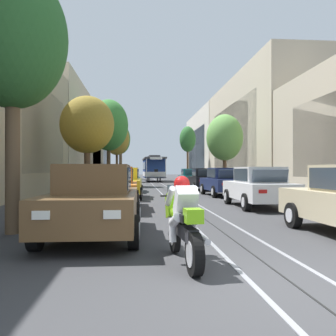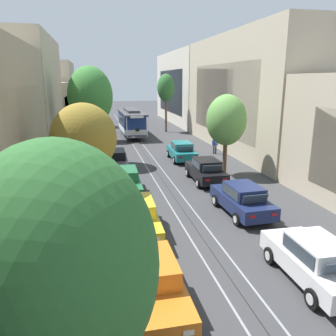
% 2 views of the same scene
% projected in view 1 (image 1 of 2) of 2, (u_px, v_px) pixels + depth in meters
% --- Properties ---
extents(ground_plane, '(169.45, 169.45, 0.00)m').
position_uv_depth(ground_plane, '(161.00, 187.00, 31.24)').
color(ground_plane, '#38383A').
extents(trolley_track_rails, '(1.14, 75.78, 0.01)m').
position_uv_depth(trolley_track_rails, '(158.00, 184.00, 36.00)').
color(trolley_track_rails, gray).
rests_on(trolley_track_rails, ground).
extents(building_facade_left, '(5.69, 67.48, 10.23)m').
position_uv_depth(building_facade_left, '(51.00, 138.00, 33.24)').
color(building_facade_left, tan).
rests_on(building_facade_left, ground).
extents(building_facade_right, '(6.00, 67.48, 10.90)m').
position_uv_depth(building_facade_right, '(242.00, 139.00, 42.17)').
color(building_facade_right, '#BCAD93').
rests_on(building_facade_right, ground).
extents(parked_car_brown_near_left, '(2.03, 4.37, 1.58)m').
position_uv_depth(parked_car_brown_near_left, '(95.00, 200.00, 7.86)').
color(parked_car_brown_near_left, brown).
rests_on(parked_car_brown_near_left, ground).
extents(parked_car_orange_second_left, '(2.01, 4.36, 1.58)m').
position_uv_depth(parked_car_orange_second_left, '(113.00, 188.00, 13.34)').
color(parked_car_orange_second_left, orange).
rests_on(parked_car_orange_second_left, ground).
extents(parked_car_yellow_mid_left, '(2.09, 4.40, 1.58)m').
position_uv_depth(parked_car_yellow_mid_left, '(123.00, 183.00, 18.45)').
color(parked_car_yellow_mid_left, gold).
rests_on(parked_car_yellow_mid_left, ground).
extents(parked_car_green_fourth_left, '(2.09, 4.40, 1.58)m').
position_uv_depth(parked_car_green_fourth_left, '(126.00, 180.00, 23.94)').
color(parked_car_green_fourth_left, '#1E6038').
rests_on(parked_car_green_fourth_left, ground).
extents(parked_car_black_fifth_left, '(2.10, 4.40, 1.58)m').
position_uv_depth(parked_car_black_fifth_left, '(126.00, 178.00, 29.60)').
color(parked_car_black_fifth_left, black).
rests_on(parked_car_black_fifth_left, ground).
extents(parked_car_white_second_right, '(2.02, 4.37, 1.58)m').
position_uv_depth(parked_car_white_second_right, '(258.00, 187.00, 13.97)').
color(parked_car_white_second_right, silver).
rests_on(parked_car_white_second_right, ground).
extents(parked_car_navy_mid_right, '(2.12, 4.41, 1.58)m').
position_uv_depth(parked_car_navy_mid_right, '(224.00, 182.00, 20.14)').
color(parked_car_navy_mid_right, '#19234C').
rests_on(parked_car_navy_mid_right, ground).
extents(parked_car_black_fourth_right, '(2.03, 4.37, 1.58)m').
position_uv_depth(parked_car_black_fourth_right, '(204.00, 179.00, 25.96)').
color(parked_car_black_fourth_right, black).
rests_on(parked_car_black_fourth_right, ground).
extents(parked_car_teal_fifth_right, '(2.06, 4.39, 1.58)m').
position_uv_depth(parked_car_teal_fifth_right, '(190.00, 177.00, 32.42)').
color(parked_car_teal_fifth_right, '#196B70').
rests_on(parked_car_teal_fifth_right, ground).
extents(street_tree_kerb_left_near, '(2.48, 2.17, 6.13)m').
position_uv_depth(street_tree_kerb_left_near, '(13.00, 41.00, 8.21)').
color(street_tree_kerb_left_near, brown).
rests_on(street_tree_kerb_left_near, ground).
extents(street_tree_kerb_left_second, '(3.09, 2.75, 5.73)m').
position_uv_depth(street_tree_kerb_left_second, '(87.00, 125.00, 20.48)').
color(street_tree_kerb_left_second, brown).
rests_on(street_tree_kerb_left_second, ground).
extents(street_tree_kerb_left_mid, '(3.48, 3.80, 7.78)m').
position_uv_depth(street_tree_kerb_left_mid, '(109.00, 125.00, 31.90)').
color(street_tree_kerb_left_mid, '#4C3826').
rests_on(street_tree_kerb_left_mid, ground).
extents(street_tree_kerb_left_fourth, '(3.02, 3.06, 7.18)m').
position_uv_depth(street_tree_kerb_left_fourth, '(117.00, 139.00, 43.26)').
color(street_tree_kerb_left_fourth, '#4C3826').
rests_on(street_tree_kerb_left_fourth, ground).
extents(street_tree_kerb_left_far, '(3.02, 2.66, 8.63)m').
position_uv_depth(street_tree_kerb_left_far, '(121.00, 140.00, 55.86)').
color(street_tree_kerb_left_far, brown).
rests_on(street_tree_kerb_left_far, ground).
extents(street_tree_kerb_right_second, '(2.81, 2.91, 5.77)m').
position_uv_depth(street_tree_kerb_right_second, '(225.00, 138.00, 27.55)').
color(street_tree_kerb_right_second, brown).
rests_on(street_tree_kerb_right_second, ground).
extents(street_tree_kerb_right_mid, '(2.22, 2.38, 7.45)m').
position_uv_depth(street_tree_kerb_right_mid, '(188.00, 140.00, 48.86)').
color(street_tree_kerb_right_mid, brown).
rests_on(street_tree_kerb_right_mid, ground).
extents(cable_car_trolley, '(2.77, 9.17, 3.28)m').
position_uv_depth(cable_car_trolley, '(153.00, 168.00, 46.06)').
color(cable_car_trolley, navy).
rests_on(cable_car_trolley, ground).
extents(motorcycle_with_rider, '(0.61, 1.99, 1.37)m').
position_uv_depth(motorcycle_with_rider, '(184.00, 222.00, 5.60)').
color(motorcycle_with_rider, black).
rests_on(motorcycle_with_rider, ground).
extents(pedestrian_on_left_pavement, '(0.55, 0.41, 1.59)m').
position_uv_depth(pedestrian_on_left_pavement, '(225.00, 176.00, 34.66)').
color(pedestrian_on_left_pavement, '#282D38').
rests_on(pedestrian_on_left_pavement, ground).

